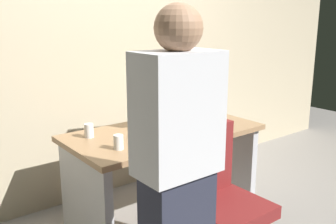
% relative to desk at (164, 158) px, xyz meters
% --- Properties ---
extents(ground_plane, '(9.00, 9.00, 0.00)m').
position_rel_desk_xyz_m(ground_plane, '(0.00, 0.00, -0.51)').
color(ground_plane, gray).
extents(wall_back, '(6.40, 0.10, 3.00)m').
position_rel_desk_xyz_m(wall_back, '(0.00, 0.78, 0.99)').
color(wall_back, tan).
rests_on(wall_back, ground).
extents(desk, '(1.47, 0.75, 0.74)m').
position_rel_desk_xyz_m(desk, '(0.00, 0.00, 0.00)').
color(desk, '#93704C').
rests_on(desk, ground).
extents(office_chair, '(0.52, 0.52, 0.94)m').
position_rel_desk_xyz_m(office_chair, '(-0.13, -0.74, -0.09)').
color(office_chair, black).
rests_on(office_chair, ground).
extents(person_at_desk, '(0.40, 0.24, 1.64)m').
position_rel_desk_xyz_m(person_at_desk, '(-0.60, -0.89, 0.33)').
color(person_at_desk, '#262838').
rests_on(person_at_desk, ground).
extents(monitor, '(0.54, 0.16, 0.46)m').
position_rel_desk_xyz_m(monitor, '(0.10, 0.13, 0.49)').
color(monitor, silver).
rests_on(monitor, desk).
extents(keyboard, '(0.44, 0.15, 0.02)m').
position_rel_desk_xyz_m(keyboard, '(-0.09, -0.07, 0.24)').
color(keyboard, '#262626').
rests_on(keyboard, desk).
extents(mouse, '(0.06, 0.10, 0.03)m').
position_rel_desk_xyz_m(mouse, '(0.23, -0.05, 0.25)').
color(mouse, white).
rests_on(mouse, desk).
extents(cup_near_keyboard, '(0.07, 0.07, 0.10)m').
position_rel_desk_xyz_m(cup_near_keyboard, '(-0.50, -0.17, 0.28)').
color(cup_near_keyboard, white).
rests_on(cup_near_keyboard, desk).
extents(cup_by_monitor, '(0.07, 0.07, 0.10)m').
position_rel_desk_xyz_m(cup_by_monitor, '(-0.53, 0.18, 0.28)').
color(cup_by_monitor, silver).
rests_on(cup_by_monitor, desk).
extents(book_stack, '(0.21, 0.18, 0.10)m').
position_rel_desk_xyz_m(book_stack, '(0.39, 0.06, 0.28)').
color(book_stack, black).
rests_on(book_stack, desk).
extents(cell_phone, '(0.09, 0.15, 0.01)m').
position_rel_desk_xyz_m(cell_phone, '(0.46, -0.18, 0.23)').
color(cell_phone, black).
rests_on(cell_phone, desk).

